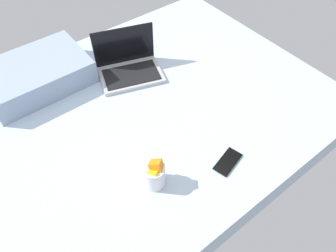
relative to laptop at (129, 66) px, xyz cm
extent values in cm
cube|color=silver|center=(-5.77, -26.42, -13.41)|extent=(180.00, 140.00, 18.00)
cube|color=#B7BABC|center=(-0.98, -2.88, -3.41)|extent=(38.64, 32.39, 2.00)
cube|color=black|center=(-1.46, -4.30, -2.21)|extent=(32.93, 25.42, 0.40)
cube|color=black|center=(2.56, 7.54, 8.09)|extent=(31.57, 11.55, 21.00)
cylinder|color=silver|center=(-29.29, -64.06, 1.09)|extent=(9.00, 9.00, 11.00)
cube|color=red|center=(-29.91, -64.38, -1.16)|extent=(5.52, 6.01, 5.61)
cube|color=blue|center=(-29.43, -63.60, 0.93)|extent=(5.64, 7.59, 7.34)
cube|color=#268C33|center=(-27.08, -63.46, 3.02)|extent=(6.64, 6.55, 5.74)
cube|color=yellow|center=(-29.83, -64.92, 5.11)|extent=(7.36, 7.08, 5.78)
cube|color=orange|center=(-28.13, -64.09, 7.20)|extent=(6.15, 7.33, 6.31)
cube|color=black|center=(1.53, -75.38, -4.01)|extent=(15.28, 10.18, 0.80)
cube|color=#8C9EB7|center=(-42.71, 21.58, 2.09)|extent=(52.00, 36.00, 13.00)
camera|label=1|loc=(-63.60, -117.76, 109.01)|focal=33.17mm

